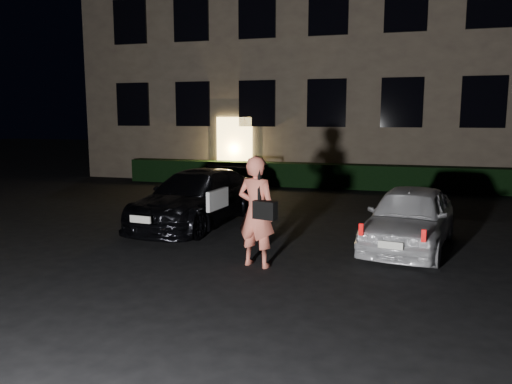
# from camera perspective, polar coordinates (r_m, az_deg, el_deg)

# --- Properties ---
(ground) EXTENTS (80.00, 80.00, 0.00)m
(ground) POSITION_cam_1_polar(r_m,az_deg,el_deg) (8.10, -3.60, -9.59)
(ground) COLOR black
(ground) RESTS_ON ground
(building) EXTENTS (20.00, 8.11, 12.00)m
(building) POSITION_cam_1_polar(r_m,az_deg,el_deg) (22.64, 9.75, 17.34)
(building) COLOR brown
(building) RESTS_ON ground
(hedge) EXTENTS (15.00, 0.70, 0.85)m
(hedge) POSITION_cam_1_polar(r_m,az_deg,el_deg) (18.05, 7.69, 1.87)
(hedge) COLOR black
(hedge) RESTS_ON ground
(sedan) EXTENTS (2.22, 4.55, 1.26)m
(sedan) POSITION_cam_1_polar(r_m,az_deg,el_deg) (11.81, -6.80, -0.66)
(sedan) COLOR black
(sedan) RESTS_ON ground
(hatch) EXTENTS (2.05, 3.75, 1.21)m
(hatch) POSITION_cam_1_polar(r_m,az_deg,el_deg) (10.08, 17.14, -2.77)
(hatch) COLOR silver
(hatch) RESTS_ON ground
(man) EXTENTS (0.79, 0.61, 1.89)m
(man) POSITION_cam_1_polar(r_m,az_deg,el_deg) (8.39, 0.08, -2.24)
(man) COLOR #E06C57
(man) RESTS_ON ground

